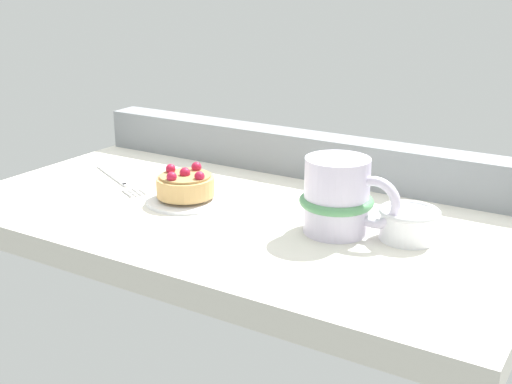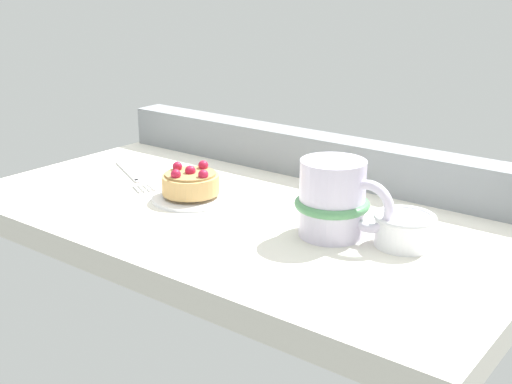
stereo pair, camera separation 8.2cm
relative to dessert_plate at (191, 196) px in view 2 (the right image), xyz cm
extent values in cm
cube|color=silver|center=(7.87, 1.52, -2.06)|extent=(73.70, 41.02, 3.24)
cube|color=gray|center=(7.87, 19.48, 2.71)|extent=(72.23, 5.10, 6.30)
cylinder|color=white|center=(0.00, 0.00, 0.03)|extent=(10.62, 10.62, 0.94)
cylinder|color=white|center=(0.00, 0.00, -0.20)|extent=(5.84, 5.84, 0.47)
cylinder|color=tan|center=(0.00, 0.00, 1.76)|extent=(7.73, 7.73, 2.52)
cylinder|color=#AB854F|center=(0.00, 0.00, 3.17)|extent=(6.81, 6.81, 0.30)
sphere|color=#B71938|center=(0.00, 0.00, 3.61)|extent=(1.44, 1.44, 1.44)
sphere|color=#B71938|center=(2.60, -0.32, 3.63)|extent=(1.36, 1.36, 1.36)
sphere|color=#B71938|center=(-0.16, 2.76, 3.70)|extent=(1.38, 1.38, 1.38)
sphere|color=#B71938|center=(-2.51, 0.14, 3.73)|extent=(1.34, 1.34, 1.34)
sphere|color=#B71938|center=(-0.23, -2.52, 3.69)|extent=(1.35, 1.35, 1.35)
cylinder|color=silver|center=(21.57, 0.65, 4.09)|extent=(7.61, 7.61, 9.05)
torus|color=#569960|center=(21.57, 0.65, 3.41)|extent=(8.74, 8.74, 1.09)
torus|color=silver|center=(26.27, 0.65, 4.09)|extent=(6.20, 1.13, 6.20)
cube|color=silver|center=(-16.54, 3.39, -0.14)|extent=(10.43, 5.79, 0.60)
cube|color=silver|center=(-11.49, 0.81, -0.14)|extent=(1.32, 1.04, 0.60)
cube|color=silver|center=(-8.87, -1.76, -0.14)|extent=(3.23, 1.81, 0.60)
cube|color=silver|center=(-8.54, -1.11, -0.14)|extent=(3.23, 1.81, 0.60)
cube|color=silver|center=(-8.21, -0.46, -0.14)|extent=(3.23, 1.81, 0.60)
cube|color=silver|center=(-7.87, 0.20, -0.14)|extent=(3.23, 1.81, 0.60)
cylinder|color=white|center=(29.68, 2.93, 1.26)|extent=(6.55, 6.55, 3.40)
torus|color=silver|center=(29.68, 2.93, 2.96)|extent=(7.01, 7.01, 0.60)
camera|label=1|loc=(51.44, -66.30, 29.02)|focal=46.40mm
camera|label=2|loc=(58.23, -61.65, 29.02)|focal=46.40mm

